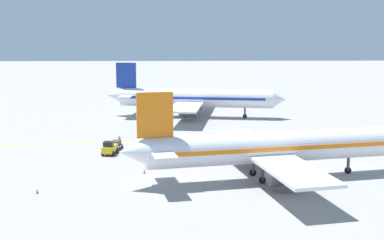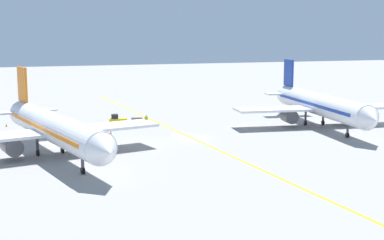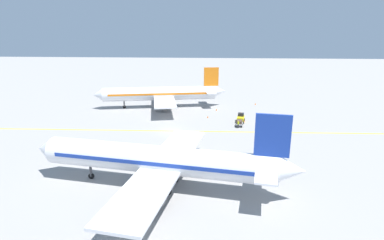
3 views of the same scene
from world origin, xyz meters
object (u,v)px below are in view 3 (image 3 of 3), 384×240
Objects in this scene: airplane_at_gate at (160,160)px; baggage_cart_trailing at (239,123)px; traffic_cone_mid_apron at (255,104)px; traffic_cone_far_edge at (208,117)px; baggage_tug_white at (241,118)px; ground_crew_worker at (238,124)px; traffic_cone_near_nose at (216,110)px; traffic_cone_by_wingtip at (244,121)px; airplane_adjacent_stand at (162,94)px.

airplane_at_gate is 12.74× the size of baggage_cart_trailing.
traffic_cone_far_edge is at bearing 139.06° from traffic_cone_mid_apron.
airplane_at_gate is at bearing 159.75° from traffic_cone_mid_apron.
airplane_at_gate is 33.85m from baggage_tug_white.
ground_crew_worker is at bearing 167.37° from baggage_cart_trailing.
traffic_cone_by_wingtip is (-10.13, -6.28, 0.00)m from traffic_cone_near_nose.
baggage_cart_trailing is 3.42m from traffic_cone_by_wingtip.
ground_crew_worker is at bearing 164.33° from traffic_cone_mid_apron.
airplane_at_gate is 42.04m from traffic_cone_near_nose.
traffic_cone_near_nose is (10.00, 5.49, -0.63)m from baggage_tug_white.
baggage_cart_trailing is 5.07× the size of traffic_cone_far_edge.
baggage_cart_trailing is at bearing 164.11° from traffic_cone_mid_apron.
traffic_cone_far_edge is at bearing 164.31° from traffic_cone_near_nose.
baggage_cart_trailing is 9.23m from traffic_cone_far_edge.
traffic_cone_far_edge is at bearing -8.51° from airplane_at_gate.
baggage_cart_trailing is (-15.87, -19.85, -2.95)m from airplane_adjacent_stand.
baggage_tug_white is 11.42m from traffic_cone_near_nose.
traffic_cone_mid_apron is (7.68, -10.93, 0.00)m from traffic_cone_near_nose.
ground_crew_worker is at bearing -138.36° from traffic_cone_far_edge.
airplane_at_gate is 64.53× the size of traffic_cone_near_nose.
traffic_cone_mid_apron is at bearing -78.89° from airplane_adjacent_stand.
baggage_tug_white is 1.90× the size of ground_crew_worker.
airplane_adjacent_stand reaches higher than traffic_cone_far_edge.
traffic_cone_near_nose is at bearing 31.78° from traffic_cone_by_wingtip.
traffic_cone_near_nose is at bearing 28.75° from baggage_tug_white.
traffic_cone_mid_apron is at bearing -17.12° from baggage_tug_white.
baggage_cart_trailing is at bearing -130.42° from traffic_cone_far_edge.
baggage_tug_white is 5.81× the size of traffic_cone_mid_apron.
airplane_at_gate is at bearing -169.99° from airplane_adjacent_stand.
traffic_cone_by_wingtip is (-12.74, -21.16, -3.43)m from airplane_adjacent_stand.
baggage_tug_white is 4.86m from ground_crew_worker.
airplane_adjacent_stand is (43.90, 7.75, 0.00)m from airplane_at_gate.
airplane_at_gate is 21.13× the size of ground_crew_worker.
baggage_cart_trailing is 21.77m from traffic_cone_mid_apron.
traffic_cone_near_nose is 1.00× the size of traffic_cone_far_edge.
traffic_cone_mid_apron is (5.07, -25.81, -3.43)m from airplane_adjacent_stand.
baggage_cart_trailing reaches higher than traffic_cone_far_edge.
traffic_cone_far_edge is (2.85, 8.32, 0.00)m from traffic_cone_by_wingtip.
baggage_tug_white is (-12.61, -20.37, -2.81)m from airplane_adjacent_stand.
traffic_cone_far_edge is (-9.89, -12.83, -3.43)m from airplane_adjacent_stand.
traffic_cone_near_nose is 1.00× the size of traffic_cone_by_wingtip.
airplane_at_gate reaches higher than traffic_cone_near_nose.
baggage_cart_trailing is at bearing 157.37° from traffic_cone_by_wingtip.
baggage_tug_white is (31.29, -12.62, -2.81)m from airplane_at_gate.
baggage_tug_white is 5.81× the size of traffic_cone_by_wingtip.
traffic_cone_near_nose is at bearing 20.56° from baggage_cart_trailing.
ground_crew_worker is at bearing -131.73° from airplane_adjacent_stand.
baggage_cart_trailing is 5.07× the size of traffic_cone_mid_apron.
baggage_tug_white is at bearing -151.25° from traffic_cone_near_nose.
airplane_adjacent_stand is 24.93m from traffic_cone_by_wingtip.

